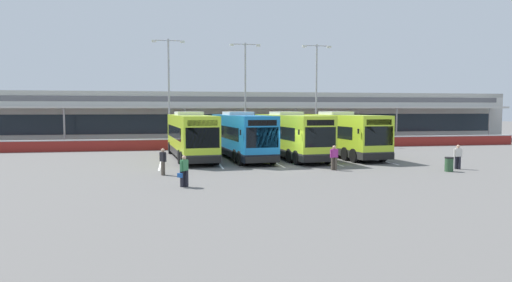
# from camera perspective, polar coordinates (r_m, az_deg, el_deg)

# --- Properties ---
(ground_plane) EXTENTS (200.00, 200.00, 0.00)m
(ground_plane) POSITION_cam_1_polar(r_m,az_deg,el_deg) (30.99, 3.49, -3.31)
(ground_plane) COLOR #605E5B
(terminal_building) EXTENTS (70.00, 13.00, 6.00)m
(terminal_building) POSITION_cam_1_polar(r_m,az_deg,el_deg) (57.23, -2.99, 3.10)
(terminal_building) COLOR #B7B7B2
(terminal_building) RESTS_ON ground
(red_barrier_wall) EXTENTS (60.00, 0.40, 1.10)m
(red_barrier_wall) POSITION_cam_1_polar(r_m,az_deg,el_deg) (45.08, -0.94, -0.28)
(red_barrier_wall) COLOR maroon
(red_barrier_wall) RESTS_ON ground
(coach_bus_leftmost) EXTENTS (3.93, 12.34, 3.78)m
(coach_bus_leftmost) POSITION_cam_1_polar(r_m,az_deg,el_deg) (36.27, -8.35, 0.57)
(coach_bus_leftmost) COLOR #B7DB2D
(coach_bus_leftmost) RESTS_ON ground
(coach_bus_left_centre) EXTENTS (3.93, 12.34, 3.78)m
(coach_bus_left_centre) POSITION_cam_1_polar(r_m,az_deg,el_deg) (36.24, -1.95, 0.60)
(coach_bus_left_centre) COLOR #1972B7
(coach_bus_left_centre) RESTS_ON ground
(coach_bus_centre) EXTENTS (3.93, 12.34, 3.78)m
(coach_bus_centre) POSITION_cam_1_polar(r_m,az_deg,el_deg) (36.72, 4.35, 0.64)
(coach_bus_centre) COLOR #B7DB2D
(coach_bus_centre) RESTS_ON ground
(coach_bus_right_centre) EXTENTS (3.93, 12.34, 3.78)m
(coach_bus_right_centre) POSITION_cam_1_polar(r_m,az_deg,el_deg) (38.68, 10.73, 0.76)
(coach_bus_right_centre) COLOR #B7DB2D
(coach_bus_right_centre) RESTS_ON ground
(bay_stripe_far_west) EXTENTS (0.14, 13.00, 0.01)m
(bay_stripe_far_west) POSITION_cam_1_polar(r_m,az_deg,el_deg) (36.07, -11.95, -2.34)
(bay_stripe_far_west) COLOR silver
(bay_stripe_far_west) RESTS_ON ground
(bay_stripe_west) EXTENTS (0.14, 13.00, 0.01)m
(bay_stripe_west) POSITION_cam_1_polar(r_m,az_deg,el_deg) (36.19, -5.28, -2.25)
(bay_stripe_west) COLOR silver
(bay_stripe_west) RESTS_ON ground
(bay_stripe_mid_west) EXTENTS (0.14, 13.00, 0.01)m
(bay_stripe_mid_west) POSITION_cam_1_polar(r_m,az_deg,el_deg) (36.80, 1.25, -2.12)
(bay_stripe_mid_west) COLOR silver
(bay_stripe_mid_west) RESTS_ON ground
(bay_stripe_centre) EXTENTS (0.14, 13.00, 0.01)m
(bay_stripe_centre) POSITION_cam_1_polar(r_m,az_deg,el_deg) (37.87, 7.48, -1.98)
(bay_stripe_centre) COLOR silver
(bay_stripe_centre) RESTS_ON ground
(bay_stripe_mid_east) EXTENTS (0.14, 13.00, 0.01)m
(bay_stripe_mid_east) POSITION_cam_1_polar(r_m,az_deg,el_deg) (39.36, 13.31, -1.83)
(bay_stripe_mid_east) COLOR silver
(bay_stripe_mid_east) RESTS_ON ground
(pedestrian_with_handbag) EXTENTS (0.58, 0.55, 1.62)m
(pedestrian_with_handbag) POSITION_cam_1_polar(r_m,az_deg,el_deg) (23.17, -9.18, -3.72)
(pedestrian_with_handbag) COLOR black
(pedestrian_with_handbag) RESTS_ON ground
(pedestrian_in_dark_coat) EXTENTS (0.54, 0.37, 1.62)m
(pedestrian_in_dark_coat) POSITION_cam_1_polar(r_m,az_deg,el_deg) (32.58, 24.35, -1.76)
(pedestrian_in_dark_coat) COLOR black
(pedestrian_in_dark_coat) RESTS_ON ground
(pedestrian_child) EXTENTS (0.53, 0.30, 1.62)m
(pedestrian_child) POSITION_cam_1_polar(r_m,az_deg,el_deg) (29.61, 9.93, -2.01)
(pedestrian_child) COLOR #4C4238
(pedestrian_child) RESTS_ON ground
(pedestrian_near_bin) EXTENTS (0.42, 0.47, 1.62)m
(pedestrian_near_bin) POSITION_cam_1_polar(r_m,az_deg,el_deg) (27.55, -11.78, -2.48)
(pedestrian_near_bin) COLOR #4C4238
(pedestrian_near_bin) RESTS_ON ground
(lamp_post_west) EXTENTS (3.24, 0.28, 11.00)m
(lamp_post_west) POSITION_cam_1_polar(r_m,az_deg,el_deg) (46.19, -11.06, 6.87)
(lamp_post_west) COLOR #9E9EA3
(lamp_post_west) RESTS_ON ground
(lamp_post_centre) EXTENTS (3.24, 0.28, 11.00)m
(lamp_post_centre) POSITION_cam_1_polar(r_m,az_deg,el_deg) (47.95, -1.38, 6.84)
(lamp_post_centre) COLOR #9E9EA3
(lamp_post_centre) RESTS_ON ground
(lamp_post_east) EXTENTS (3.24, 0.28, 11.00)m
(lamp_post_east) POSITION_cam_1_polar(r_m,az_deg,el_deg) (49.48, 7.71, 6.72)
(lamp_post_east) COLOR #9E9EA3
(lamp_post_east) RESTS_ON ground
(litter_bin) EXTENTS (0.54, 0.54, 0.93)m
(litter_bin) POSITION_cam_1_polar(r_m,az_deg,el_deg) (31.12, 23.39, -2.74)
(litter_bin) COLOR #2D5133
(litter_bin) RESTS_ON ground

